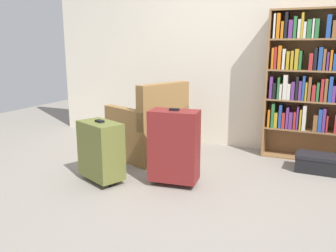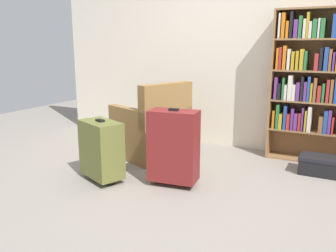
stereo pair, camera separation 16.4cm
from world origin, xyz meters
name	(u,v)px [view 2 (the right image)]	position (x,y,z in m)	size (l,w,h in m)	color
ground_plane	(168,198)	(0.00, 0.00, 0.00)	(9.32, 9.32, 0.00)	gray
back_wall	(238,46)	(0.00, 1.89, 1.30)	(5.33, 0.10, 2.60)	beige
bookshelf	(327,81)	(1.08, 1.69, 0.93)	(1.19, 0.28, 1.70)	olive
armchair	(152,131)	(-0.71, 0.96, 0.32)	(0.90, 0.90, 0.90)	olive
mug	(180,162)	(-0.26, 0.79, 0.05)	(0.12, 0.08, 0.10)	#1E7F4C
storage_box	(324,165)	(1.16, 1.26, 0.10)	(0.48, 0.28, 0.19)	black
suitcase_dark_red	(174,146)	(-0.09, 0.29, 0.39)	(0.48, 0.31, 0.74)	maroon
suitcase_olive	(101,149)	(-0.76, 0.06, 0.32)	(0.52, 0.41, 0.62)	brown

